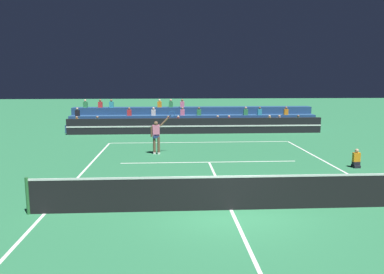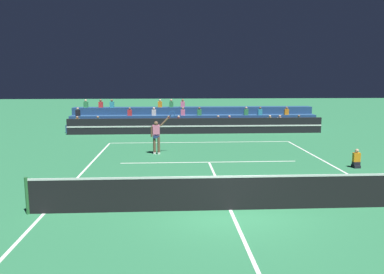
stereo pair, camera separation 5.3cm
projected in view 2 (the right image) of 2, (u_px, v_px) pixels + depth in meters
ground_plane at (230, 210)px, 11.24m from camera, size 120.00×120.00×0.00m
court_lines at (230, 210)px, 11.24m from camera, size 11.10×23.90×0.01m
tennis_net at (231, 193)px, 11.16m from camera, size 12.00×0.10×1.10m
sponsor_banner_wall at (196, 126)px, 26.46m from camera, size 18.00×0.26×1.10m
bleacher_stand at (194, 120)px, 28.94m from camera, size 18.69×2.85×2.28m
ball_kid_courtside at (356, 160)px, 16.48m from camera, size 0.30×0.36×0.84m
tennis_player at (157, 135)px, 19.34m from camera, size 1.34×0.33×2.30m
tennis_ball at (329, 185)px, 13.72m from camera, size 0.07×0.07×0.07m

